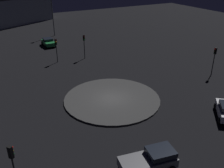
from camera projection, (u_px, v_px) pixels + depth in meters
The scene contains 9 objects.
ground_plane at pixel (112, 99), 29.36m from camera, with size 118.34×118.34×0.00m, color black.
roundabout_island at pixel (112, 99), 29.32m from camera, with size 11.07×11.07×0.18m, color #383838.
car_green at pixel (48, 42), 48.21m from camera, with size 3.84×2.04×1.41m.
car_grey at pixel (150, 160), 19.12m from camera, with size 2.67×4.54×1.60m.
traffic_light_southeast at pixel (13, 161), 16.16m from camera, with size 0.37×0.39×4.03m.
traffic_light_west at pixel (84, 42), 40.87m from camera, with size 0.38×0.34×3.95m.
traffic_light_north at pixel (214, 56), 34.55m from camera, with size 0.31×0.36×4.02m.
traffic_light_west_near at pixel (56, 46), 39.35m from camera, with size 0.37×0.32×3.79m.
streetlamp_west at pixel (52, 6), 52.70m from camera, with size 0.60×0.60×9.16m.
Camera 1 is at (22.64, -12.22, 14.26)m, focal length 40.55 mm.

